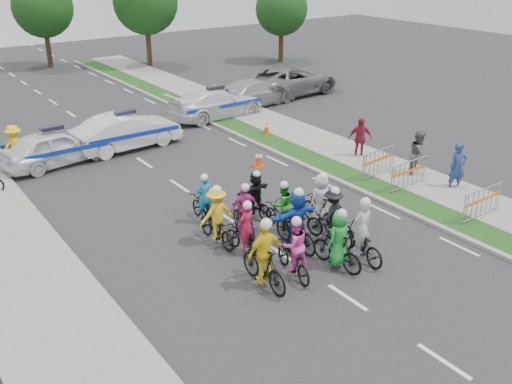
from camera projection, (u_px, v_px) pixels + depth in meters
ground at (347, 298)px, 14.65m from camera, size 90.00×90.00×0.00m
curb_right at (353, 188)px, 21.06m from camera, size 0.20×60.00×0.12m
grass_strip at (367, 183)px, 21.44m from camera, size 1.20×60.00×0.11m
sidewalk_right at (399, 173)px, 22.39m from camera, size 2.40×60.00×0.13m
sidewalk_left at (33, 289)px, 14.88m from camera, size 3.00×60.00×0.13m
rider_0 at (360, 239)px, 16.18m from camera, size 0.84×1.98×1.97m
rider_1 at (338, 245)px, 15.71m from camera, size 0.83×1.80×1.85m
rider_2 at (294, 254)px, 15.36m from camera, size 0.95×1.87×1.82m
rider_3 at (264, 261)px, 14.83m from camera, size 1.03×1.94×2.03m
rider_4 at (332, 221)px, 17.06m from camera, size 1.12×1.91×1.86m
rider_5 at (296, 223)px, 16.68m from camera, size 1.59×1.90×1.99m
rider_6 at (246, 236)px, 16.48m from camera, size 0.87×1.77×1.73m
rider_7 at (320, 206)px, 18.03m from camera, size 0.83×1.82×1.87m
rider_8 at (282, 212)px, 17.80m from camera, size 0.73×1.70×1.72m
rider_9 at (244, 215)px, 17.53m from camera, size 0.94×1.74×1.76m
rider_10 at (216, 221)px, 17.01m from camera, size 1.08×1.90×1.93m
rider_11 at (255, 197)px, 18.68m from camera, size 1.36×1.62×1.66m
rider_12 at (204, 206)px, 18.39m from camera, size 0.69×1.72×1.72m
police_car_0 at (55, 147)px, 23.14m from camera, size 4.57×2.45×1.48m
police_car_1 at (127, 131)px, 24.94m from camera, size 4.85×2.01×1.56m
police_car_2 at (216, 103)px, 29.40m from camera, size 5.23×2.27×1.50m
civilian_sedan at (256, 92)px, 31.70m from camera, size 5.26×2.71×1.46m
civilian_suv at (290, 80)px, 33.83m from camera, size 6.40×3.27×1.73m
spectator_0 at (458, 167)px, 20.64m from camera, size 0.78×0.66×1.81m
spectator_1 at (419, 154)px, 21.87m from camera, size 1.13×1.08×1.84m
spectator_2 at (360, 138)px, 23.72m from camera, size 1.12×0.84×1.77m
marshal_hiviz at (15, 146)px, 22.80m from camera, size 1.14×0.66×1.76m
barrier_0 at (482, 204)px, 18.55m from camera, size 2.00×0.50×1.12m
barrier_1 at (408, 175)px, 20.84m from camera, size 2.02×0.60×1.12m
barrier_2 at (378, 163)px, 21.95m from camera, size 2.05×0.74×1.12m
cone_0 at (259, 159)px, 23.05m from camera, size 0.40×0.40×0.70m
cone_1 at (267, 129)px, 26.76m from camera, size 0.40×0.40×0.70m
tree_1 at (146, 2)px, 39.96m from camera, size 4.55×4.55×6.82m
tree_2 at (282, 9)px, 42.05m from camera, size 3.85×3.85×5.77m
tree_4 at (43, 7)px, 39.89m from camera, size 4.20×4.20×6.30m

